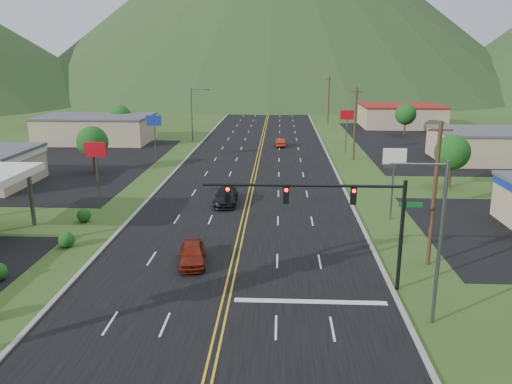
{
  "coord_description": "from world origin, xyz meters",
  "views": [
    {
      "loc": [
        3.08,
        -14.81,
        13.98
      ],
      "look_at": [
        1.39,
        20.12,
        4.5
      ],
      "focal_mm": 35.0,
      "sensor_mm": 36.0,
      "label": 1
    }
  ],
  "objects_px": {
    "streetlight_east": "(435,233)",
    "car_red_near": "(192,254)",
    "traffic_signal": "(336,206)",
    "streetlight_west": "(193,111)",
    "car_dark_mid": "(226,197)",
    "car_red_far": "(280,143)"
  },
  "relations": [
    {
      "from": "streetlight_east",
      "to": "car_red_near",
      "type": "xyz_separation_m",
      "value": [
        -14.09,
        7.23,
        -4.43
      ]
    },
    {
      "from": "traffic_signal",
      "to": "streetlight_west",
      "type": "xyz_separation_m",
      "value": [
        -18.16,
        56.0,
        -0.15
      ]
    },
    {
      "from": "traffic_signal",
      "to": "car_dark_mid",
      "type": "relative_size",
      "value": 2.51
    },
    {
      "from": "streetlight_west",
      "to": "car_red_near",
      "type": "relative_size",
      "value": 2.06
    },
    {
      "from": "streetlight_east",
      "to": "car_red_near",
      "type": "distance_m",
      "value": 16.44
    },
    {
      "from": "streetlight_east",
      "to": "streetlight_west",
      "type": "relative_size",
      "value": 1.0
    },
    {
      "from": "traffic_signal",
      "to": "streetlight_west",
      "type": "height_order",
      "value": "streetlight_west"
    },
    {
      "from": "car_red_near",
      "to": "car_dark_mid",
      "type": "distance_m",
      "value": 14.76
    },
    {
      "from": "traffic_signal",
      "to": "car_red_far",
      "type": "xyz_separation_m",
      "value": [
        -3.33,
        50.98,
        -4.67
      ]
    },
    {
      "from": "traffic_signal",
      "to": "streetlight_west",
      "type": "distance_m",
      "value": 58.88
    },
    {
      "from": "traffic_signal",
      "to": "car_red_far",
      "type": "distance_m",
      "value": 51.3
    },
    {
      "from": "traffic_signal",
      "to": "car_red_near",
      "type": "xyz_separation_m",
      "value": [
        -9.39,
        3.23,
        -4.58
      ]
    },
    {
      "from": "car_red_far",
      "to": "traffic_signal",
      "type": "bearing_deg",
      "value": 89.95
    },
    {
      "from": "streetlight_east",
      "to": "streetlight_west",
      "type": "distance_m",
      "value": 64.21
    },
    {
      "from": "car_red_far",
      "to": "car_red_near",
      "type": "bearing_deg",
      "value": 78.98
    },
    {
      "from": "streetlight_east",
      "to": "car_dark_mid",
      "type": "height_order",
      "value": "streetlight_east"
    },
    {
      "from": "streetlight_east",
      "to": "car_red_far",
      "type": "distance_m",
      "value": 55.74
    },
    {
      "from": "car_dark_mid",
      "to": "car_red_far",
      "type": "height_order",
      "value": "car_dark_mid"
    },
    {
      "from": "traffic_signal",
      "to": "car_red_near",
      "type": "bearing_deg",
      "value": 161.01
    },
    {
      "from": "car_red_near",
      "to": "car_dark_mid",
      "type": "height_order",
      "value": "car_dark_mid"
    },
    {
      "from": "traffic_signal",
      "to": "car_red_far",
      "type": "bearing_deg",
      "value": 93.73
    },
    {
      "from": "car_red_near",
      "to": "car_red_far",
      "type": "height_order",
      "value": "car_red_near"
    }
  ]
}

